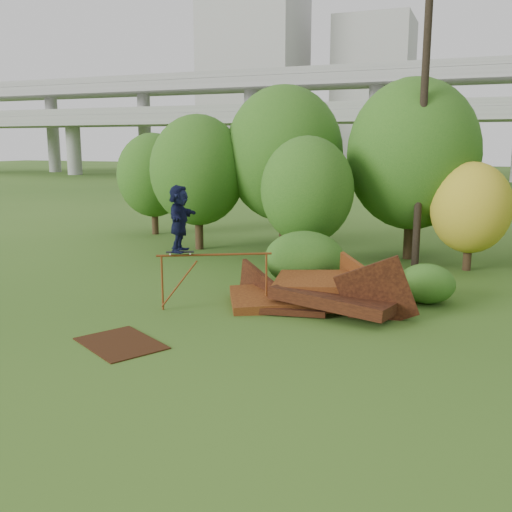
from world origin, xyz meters
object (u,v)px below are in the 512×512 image
at_px(skater, 179,219).
at_px(utility_pole, 423,118).
at_px(flat_plate, 121,343).
at_px(scrap_pile, 316,295).

distance_m(skater, utility_pole, 10.24).
bearing_deg(skater, utility_pole, -48.42).
bearing_deg(flat_plate, skater, 91.47).
bearing_deg(scrap_pile, utility_pole, 72.07).
distance_m(scrap_pile, skater, 4.50).
distance_m(skater, flat_plate, 4.07).
xyz_separation_m(scrap_pile, utility_pole, (2.08, 6.42, 5.21)).
bearing_deg(utility_pole, flat_plate, -116.59).
relative_size(scrap_pile, flat_plate, 2.76).
xyz_separation_m(skater, flat_plate, (0.08, -3.11, -2.62)).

